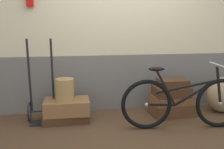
{
  "coord_description": "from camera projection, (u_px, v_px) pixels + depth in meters",
  "views": [
    {
      "loc": [
        -0.9,
        -3.41,
        1.45
      ],
      "look_at": [
        -0.3,
        0.23,
        0.72
      ],
      "focal_mm": 41.14,
      "sensor_mm": 36.0,
      "label": 1
    }
  ],
  "objects": [
    {
      "name": "suitcase_3",
      "position": [
        171.0,
        99.0,
        4.12
      ],
      "size": [
        0.63,
        0.48,
        0.11
      ],
      "primitive_type": "cube",
      "rotation": [
        0.0,
        0.0,
        0.09
      ],
      "color": "brown",
      "rests_on": "suitcase_2"
    },
    {
      "name": "suitcase_5",
      "position": [
        173.0,
        83.0,
        4.05
      ],
      "size": [
        0.46,
        0.31,
        0.12
      ],
      "primitive_type": "cube",
      "rotation": [
        0.0,
        0.0,
        -0.02
      ],
      "color": "#4C2D19",
      "rests_on": "suitcase_4"
    },
    {
      "name": "luggage_trolley",
      "position": [
        42.0,
        103.0,
        3.83
      ],
      "size": [
        0.41,
        0.37,
        1.24
      ],
      "color": "black",
      "rests_on": "ground"
    },
    {
      "name": "suitcase_4",
      "position": [
        171.0,
        91.0,
        4.09
      ],
      "size": [
        0.55,
        0.4,
        0.16
      ],
      "primitive_type": "cube",
      "rotation": [
        0.0,
        0.0,
        0.03
      ],
      "color": "#4C2D19",
      "rests_on": "suitcase_3"
    },
    {
      "name": "suitcase_1",
      "position": [
        67.0,
        107.0,
        3.84
      ],
      "size": [
        0.67,
        0.44,
        0.22
      ],
      "primitive_type": "cube",
      "rotation": [
        0.0,
        0.0,
        -0.02
      ],
      "color": "olive",
      "rests_on": "suitcase_0"
    },
    {
      "name": "burlap_sack",
      "position": [
        223.0,
        95.0,
        4.25
      ],
      "size": [
        0.51,
        0.43,
        0.59
      ],
      "primitive_type": "ellipsoid",
      "color": "tan",
      "rests_on": "ground"
    },
    {
      "name": "suitcase_2",
      "position": [
        172.0,
        109.0,
        4.14
      ],
      "size": [
        0.7,
        0.5,
        0.2
      ],
      "primitive_type": "cube",
      "rotation": [
        0.0,
        0.0,
        0.1
      ],
      "color": "brown",
      "rests_on": "ground"
    },
    {
      "name": "ground",
      "position": [
        135.0,
        127.0,
        3.74
      ],
      "size": [
        9.25,
        5.2,
        0.06
      ],
      "primitive_type": "cube",
      "color": "#513823"
    },
    {
      "name": "bicycle",
      "position": [
        183.0,
        102.0,
        3.57
      ],
      "size": [
        1.75,
        0.46,
        0.91
      ],
      "color": "black",
      "rests_on": "ground"
    },
    {
      "name": "wicker_basket",
      "position": [
        65.0,
        89.0,
        3.8
      ],
      "size": [
        0.27,
        0.27,
        0.32
      ],
      "primitive_type": "cylinder",
      "color": "#A8844C",
      "rests_on": "suitcase_1"
    },
    {
      "name": "suitcase_0",
      "position": [
        66.0,
        116.0,
        3.91
      ],
      "size": [
        0.71,
        0.5,
        0.12
      ],
      "primitive_type": "cube",
      "rotation": [
        0.0,
        0.0,
        0.05
      ],
      "color": "#4C2D19",
      "rests_on": "ground"
    },
    {
      "name": "station_building",
      "position": [
        125.0,
        19.0,
        4.25
      ],
      "size": [
        7.25,
        0.74,
        3.05
      ],
      "color": "slate",
      "rests_on": "ground"
    }
  ]
}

